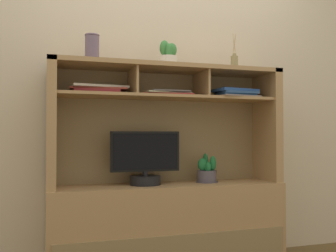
# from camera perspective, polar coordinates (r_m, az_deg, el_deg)

# --- Properties ---
(back_wall) EXTENTS (6.00, 0.02, 2.80)m
(back_wall) POSITION_cam_1_polar(r_m,az_deg,el_deg) (3.00, -1.33, 7.42)
(back_wall) COLOR beige
(back_wall) RESTS_ON ground
(media_console) EXTENTS (1.64, 0.43, 1.43)m
(media_console) POSITION_cam_1_polar(r_m,az_deg,el_deg) (2.80, -0.04, -11.53)
(media_console) COLOR #A37C4F
(media_console) RESTS_ON ground
(tv_monitor) EXTENTS (0.49, 0.21, 0.37)m
(tv_monitor) POSITION_cam_1_polar(r_m,az_deg,el_deg) (2.71, -3.33, -5.37)
(tv_monitor) COLOR black
(tv_monitor) RESTS_ON media_console
(potted_orchid) EXTENTS (0.16, 0.16, 0.21)m
(potted_orchid) POSITION_cam_1_polar(r_m,az_deg,el_deg) (2.88, 5.68, -6.75)
(potted_orchid) COLOR #4C4652
(potted_orchid) RESTS_ON media_console
(magazine_stack_left) EXTENTS (0.42, 0.21, 0.06)m
(magazine_stack_left) POSITION_cam_1_polar(r_m,az_deg,el_deg) (2.69, -10.14, 5.20)
(magazine_stack_left) COLOR #3B3E3C
(magazine_stack_left) RESTS_ON media_console
(magazine_stack_centre) EXTENTS (0.38, 0.28, 0.04)m
(magazine_stack_centre) POSITION_cam_1_polar(r_m,az_deg,el_deg) (2.79, -0.23, 4.69)
(magazine_stack_centre) COLOR #AA2E31
(magazine_stack_centre) RESTS_ON media_console
(magazine_stack_right) EXTENTS (0.33, 0.27, 0.06)m
(magazine_stack_right) POSITION_cam_1_polar(r_m,az_deg,el_deg) (2.92, 9.85, 4.71)
(magazine_stack_right) COLOR slate
(magazine_stack_right) RESTS_ON media_console
(diffuser_bottle) EXTENTS (0.05, 0.05, 0.28)m
(diffuser_bottle) POSITION_cam_1_polar(r_m,az_deg,el_deg) (3.02, 9.67, 9.11)
(diffuser_bottle) COLOR olive
(diffuser_bottle) RESTS_ON media_console
(potted_succulent) EXTENTS (0.15, 0.15, 0.19)m
(potted_succulent) POSITION_cam_1_polar(r_m,az_deg,el_deg) (2.80, -0.01, 10.19)
(potted_succulent) COLOR beige
(potted_succulent) RESTS_ON media_console
(ceramic_vase) EXTENTS (0.10, 0.10, 0.18)m
(ceramic_vase) POSITION_cam_1_polar(r_m,az_deg,el_deg) (2.69, -11.05, 11.15)
(ceramic_vase) COLOR #635165
(ceramic_vase) RESTS_ON media_console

